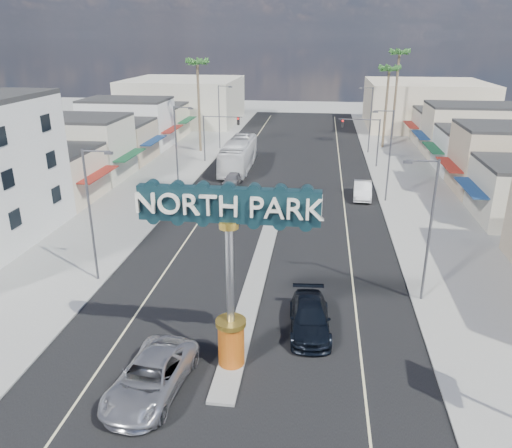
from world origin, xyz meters
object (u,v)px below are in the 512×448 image
(palm_right_mid, at_px, (389,73))
(streetlight_r_far, at_px, (370,117))
(gateway_sign, at_px, (229,258))
(suv_right, at_px, (310,318))
(suv_left, at_px, (151,377))
(city_bus, at_px, (239,155))
(car_parked_left, at_px, (233,179))
(palm_left_far, at_px, (197,67))
(traffic_signal_right, at_px, (364,133))
(streetlight_l_near, at_px, (92,210))
(streetlight_l_mid, at_px, (178,146))
(car_parked_right, at_px, (362,190))
(streetlight_l_far, at_px, (220,114))
(palm_right_far, at_px, (399,58))
(traffic_signal_left, at_px, (218,130))
(streetlight_r_near, at_px, (428,225))
(streetlight_r_mid, at_px, (388,151))

(palm_right_mid, bearing_deg, streetlight_r_far, -122.69)
(gateway_sign, height_order, suv_right, gateway_sign)
(palm_right_mid, xyz_separation_m, suv_left, (-16.32, -56.49, -9.75))
(suv_left, xyz_separation_m, city_bus, (-2.69, 41.35, 0.94))
(car_parked_left, bearing_deg, palm_left_far, 118.94)
(traffic_signal_right, xyz_separation_m, streetlight_r_far, (1.25, 8.01, 0.79))
(streetlight_l_near, height_order, city_bus, streetlight_l_near)
(traffic_signal_right, relative_size, palm_left_far, 0.46)
(streetlight_l_mid, relative_size, suv_right, 1.65)
(streetlight_r_far, bearing_deg, traffic_signal_right, -98.86)
(gateway_sign, distance_m, car_parked_right, 30.57)
(streetlight_l_far, distance_m, car_parked_left, 19.53)
(palm_right_mid, bearing_deg, suv_right, -100.40)
(gateway_sign, relative_size, palm_right_far, 0.65)
(suv_left, bearing_deg, streetlight_r_far, 81.66)
(streetlight_r_far, xyz_separation_m, car_parked_left, (-15.93, -18.39, -4.36))
(suv_left, distance_m, suv_right, 9.43)
(streetlight_l_near, height_order, palm_right_far, palm_right_far)
(palm_right_mid, distance_m, car_parked_right, 27.30)
(gateway_sign, height_order, streetlight_l_far, gateway_sign)
(traffic_signal_left, distance_m, palm_left_far, 10.14)
(traffic_signal_right, bearing_deg, streetlight_r_near, -87.90)
(streetlight_l_far, bearing_deg, suv_left, -82.28)
(streetlight_r_near, xyz_separation_m, palm_left_far, (-23.43, 40.00, 6.43))
(streetlight_r_near, bearing_deg, car_parked_right, 95.62)
(traffic_signal_right, bearing_deg, suv_right, -98.05)
(traffic_signal_right, distance_m, streetlight_l_mid, 24.11)
(traffic_signal_left, height_order, car_parked_left, traffic_signal_left)
(traffic_signal_right, relative_size, suv_left, 0.98)
(streetlight_l_far, height_order, streetlight_r_far, same)
(city_bus, bearing_deg, traffic_signal_left, 135.06)
(palm_right_far, bearing_deg, palm_right_mid, -108.43)
(traffic_signal_left, relative_size, palm_right_far, 0.43)
(streetlight_l_near, distance_m, car_parked_right, 28.46)
(streetlight_l_mid, bearing_deg, car_parked_right, 2.84)
(suv_left, height_order, city_bus, city_bus)
(traffic_signal_right, height_order, palm_right_mid, palm_right_mid)
(streetlight_l_mid, bearing_deg, city_bus, 67.83)
(streetlight_l_mid, relative_size, palm_right_far, 0.64)
(streetlight_l_near, xyz_separation_m, suv_right, (14.21, -4.28, -4.28))
(suv_right, bearing_deg, suv_left, -142.89)
(traffic_signal_left, distance_m, streetlight_r_far, 21.20)
(streetlight_r_near, distance_m, suv_right, 9.00)
(streetlight_l_mid, relative_size, streetlight_r_mid, 1.00)
(streetlight_l_near, xyz_separation_m, palm_right_mid, (23.43, 46.00, 5.54))
(streetlight_l_far, height_order, streetlight_r_near, same)
(streetlight_l_mid, bearing_deg, streetlight_r_near, -43.79)
(streetlight_l_near, distance_m, city_bus, 31.35)
(palm_right_mid, xyz_separation_m, car_parked_right, (-4.63, -25.07, -9.78))
(streetlight_r_mid, distance_m, suv_left, 33.71)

